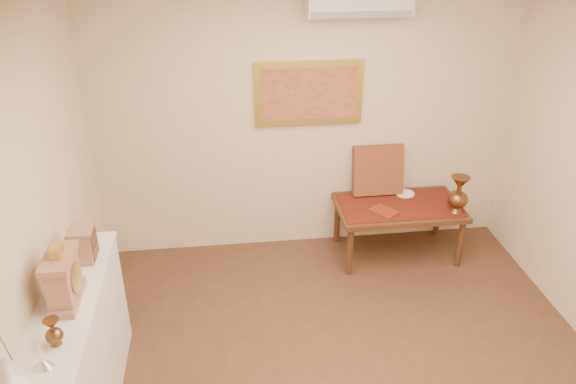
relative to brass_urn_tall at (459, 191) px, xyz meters
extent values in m
plane|color=white|center=(-1.34, -1.69, 1.92)|extent=(4.50, 4.50, 0.00)
cube|color=beige|center=(-1.34, 0.56, 0.57)|extent=(4.00, 0.02, 2.70)
cube|color=beige|center=(-3.34, -1.69, 0.57)|extent=(0.02, 4.50, 2.70)
cube|color=#5E1D0F|center=(-0.49, 0.19, -0.22)|extent=(1.14, 0.59, 0.01)
cylinder|color=white|center=(-0.37, 0.40, -0.21)|extent=(0.19, 0.19, 0.01)
cube|color=maroon|center=(-0.68, 0.07, -0.21)|extent=(0.29, 0.31, 0.01)
cube|color=maroon|center=(-0.65, 0.47, 0.03)|extent=(0.50, 0.20, 0.51)
cube|color=silver|center=(-3.17, -1.69, 0.19)|extent=(0.37, 2.02, 0.03)
cube|color=#AF7B5A|center=(-3.16, -1.50, 0.23)|extent=(0.16, 0.36, 0.05)
cube|color=#AF7B5A|center=(-3.16, -1.50, 0.38)|extent=(0.14, 0.30, 0.25)
cylinder|color=beige|center=(-3.08, -1.50, 0.38)|extent=(0.01, 0.17, 0.17)
cylinder|color=gold|center=(-3.08, -1.50, 0.38)|extent=(0.01, 0.19, 0.19)
cube|color=#AF7B5A|center=(-3.16, -1.50, 0.52)|extent=(0.17, 0.34, 0.04)
cube|color=gold|center=(-3.16, -1.50, 0.58)|extent=(0.06, 0.11, 0.07)
cube|color=#AF7B5A|center=(-3.14, -1.03, 0.31)|extent=(0.15, 0.20, 0.22)
cube|color=#4F2C17|center=(-3.06, -1.03, 0.26)|extent=(0.01, 0.17, 0.09)
cube|color=#4F2C17|center=(-3.06, -1.03, 0.36)|extent=(0.01, 0.17, 0.09)
cube|color=#AF7B5A|center=(-3.14, -1.03, 0.44)|extent=(0.16, 0.21, 0.02)
cube|color=#4F2C17|center=(-0.49, 0.19, -0.25)|extent=(1.20, 0.70, 0.05)
cylinder|color=#4F2C17|center=(-1.03, -0.10, -0.53)|extent=(0.06, 0.06, 0.50)
cylinder|color=#4F2C17|center=(0.05, -0.10, -0.53)|extent=(0.06, 0.06, 0.50)
cylinder|color=#4F2C17|center=(-1.03, 0.48, -0.53)|extent=(0.06, 0.06, 0.50)
cylinder|color=#4F2C17|center=(0.05, 0.48, -0.53)|extent=(0.06, 0.06, 0.50)
cube|color=gold|center=(-1.34, 0.53, 0.82)|extent=(1.00, 0.05, 0.60)
cube|color=#B8663F|center=(-1.34, 0.51, 0.82)|extent=(0.88, 0.01, 0.48)
cube|color=gray|center=(-0.94, 0.31, 1.55)|extent=(0.86, 0.02, 0.05)
camera|label=1|loc=(-2.16, -4.39, 2.40)|focal=35.00mm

